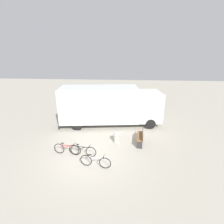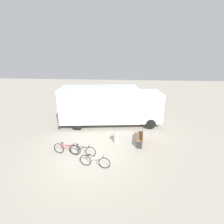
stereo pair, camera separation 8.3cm
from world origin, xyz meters
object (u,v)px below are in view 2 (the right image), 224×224
Objects in this scene: delivery_truck at (109,104)px; bicycle_far at (95,161)px; bicycle_near at (67,149)px; bicycle_middle at (82,150)px; bollard_near_bench at (117,137)px; park_bench at (141,136)px.

delivery_truck is 5.00× the size of bicycle_far.
bicycle_near is 0.95m from bicycle_middle.
bicycle_middle is at bearing -137.11° from bollard_near_bench.
delivery_truck is at bearing 104.31° from bollard_near_bench.
bicycle_far is at bearing 141.53° from park_bench.
delivery_truck is 10.97× the size of bollard_near_bench.
bicycle_middle is at bearing 141.75° from bicycle_far.
delivery_truck is 5.30m from bicycle_middle.
bollard_near_bench is (0.81, -3.18, -1.33)m from delivery_truck.
park_bench is 4.85m from bicycle_near.
bicycle_middle is 2.66m from bollard_near_bench.
park_bench is 0.92× the size of bicycle_near.
delivery_truck is at bearing 96.92° from bicycle_far.
bollard_near_bench is at bearing 79.27° from bicycle_far.
bicycle_far is (-0.19, -6.00, -1.39)m from delivery_truck.
park_bench is 4.01m from bicycle_middle.
park_bench is at bearing 55.71° from bicycle_far.
delivery_truck reaches higher than bollard_near_bench.
bicycle_near is 1.00× the size of bicycle_far.
bicycle_near is (-2.09, -4.90, -1.39)m from delivery_truck.
park_bench is 2.04× the size of bollard_near_bench.
park_bench is at bearing 27.03° from bicycle_near.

